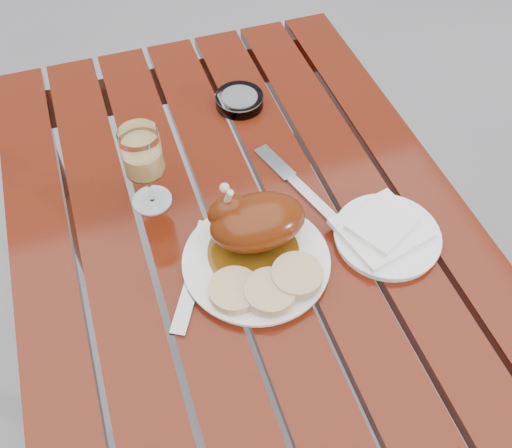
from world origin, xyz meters
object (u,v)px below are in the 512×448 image
at_px(table, 249,333).
at_px(wine_glass, 146,169).
at_px(dinner_plate, 256,262).
at_px(ashtray, 239,100).
at_px(side_plate, 387,236).

bearing_deg(table, wine_glass, 138.37).
bearing_deg(wine_glass, dinner_plate, -55.19).
bearing_deg(ashtray, side_plate, -72.50).
height_order(side_plate, ashtray, ashtray).
xyz_separation_m(dinner_plate, ashtray, (0.10, 0.40, 0.00)).
height_order(wine_glass, ashtray, wine_glass).
bearing_deg(side_plate, table, 158.11).
distance_m(dinner_plate, side_plate, 0.23).
bearing_deg(side_plate, dinner_plate, 174.57).
distance_m(table, dinner_plate, 0.39).
bearing_deg(wine_glass, ashtray, 41.29).
xyz_separation_m(wine_glass, ashtray, (0.23, 0.21, -0.07)).
height_order(table, ashtray, ashtray).
bearing_deg(dinner_plate, table, 84.38).
height_order(dinner_plate, ashtray, ashtray).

